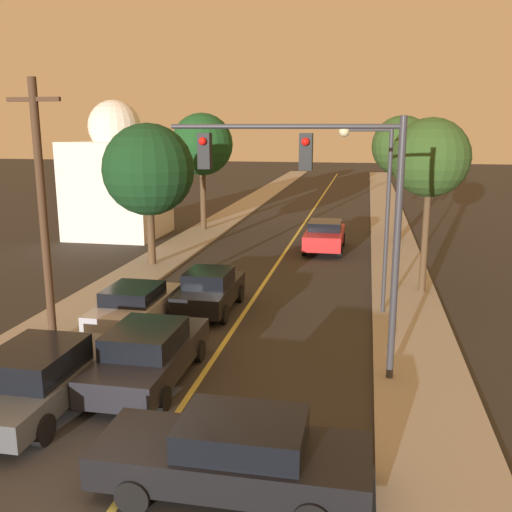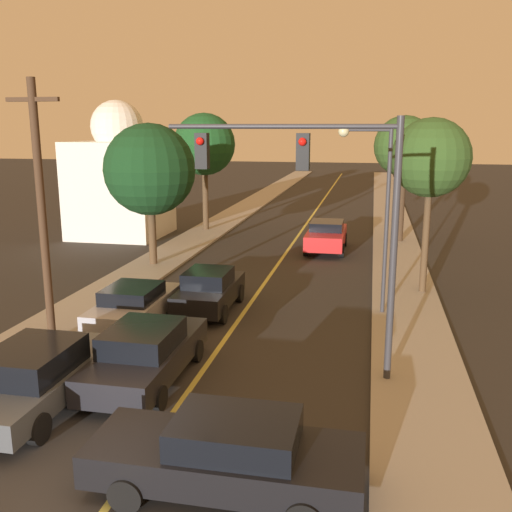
# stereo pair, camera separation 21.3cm
# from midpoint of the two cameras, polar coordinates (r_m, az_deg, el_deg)

# --- Properties ---
(ground_plane) EXTENTS (200.00, 200.00, 0.00)m
(ground_plane) POSITION_cam_midpoint_polar(r_m,az_deg,el_deg) (11.35, -13.48, -22.46)
(ground_plane) COLOR #2D2B28
(road_surface) EXTENTS (8.97, 80.00, 0.01)m
(road_surface) POSITION_cam_midpoint_polar(r_m,az_deg,el_deg) (44.98, 6.06, 4.43)
(road_surface) COLOR #2D2B28
(road_surface) RESTS_ON ground
(sidewalk_left) EXTENTS (2.50, 80.00, 0.12)m
(sidewalk_left) POSITION_cam_midpoint_polar(r_m,az_deg,el_deg) (45.87, -1.11, 4.73)
(sidewalk_left) COLOR #9E998E
(sidewalk_left) RESTS_ON ground
(sidewalk_right) EXTENTS (2.50, 80.00, 0.12)m
(sidewalk_right) POSITION_cam_midpoint_polar(r_m,az_deg,el_deg) (44.81, 13.40, 4.19)
(sidewalk_right) COLOR #9E998E
(sidewalk_right) RESTS_ON ground
(car_near_lane_front) EXTENTS (2.01, 4.76, 1.54)m
(car_near_lane_front) POSITION_cam_midpoint_polar(r_m,az_deg,el_deg) (15.18, -10.58, -9.53)
(car_near_lane_front) COLOR black
(car_near_lane_front) RESTS_ON ground
(car_near_lane_second) EXTENTS (1.84, 4.05, 1.54)m
(car_near_lane_second) POSITION_cam_midpoint_polar(r_m,az_deg,el_deg) (20.48, -4.39, -3.41)
(car_near_lane_second) COLOR black
(car_near_lane_second) RESTS_ON ground
(car_outer_lane_front) EXTENTS (2.08, 5.01, 1.55)m
(car_outer_lane_front) POSITION_cam_midpoint_polar(r_m,az_deg,el_deg) (14.57, -20.63, -11.08)
(car_outer_lane_front) COLOR #474C51
(car_outer_lane_front) RESTS_ON ground
(car_outer_lane_second) EXTENTS (1.95, 4.26, 1.42)m
(car_outer_lane_second) POSITION_cam_midpoint_polar(r_m,az_deg,el_deg) (19.27, -11.74, -4.81)
(car_outer_lane_second) COLOR #A5A8B2
(car_outer_lane_second) RESTS_ON ground
(car_far_oncoming) EXTENTS (2.05, 4.60, 1.58)m
(car_far_oncoming) POSITION_cam_midpoint_polar(r_m,az_deg,el_deg) (30.61, 7.25, 2.05)
(car_far_oncoming) COLOR red
(car_far_oncoming) RESTS_ON ground
(car_crossing_right) EXTENTS (4.94, 1.98, 1.46)m
(car_crossing_right) POSITION_cam_midpoint_polar(r_m,az_deg,el_deg) (10.83, -2.26, -19.19)
(car_crossing_right) COLOR black
(car_crossing_right) RESTS_ON ground
(traffic_signal_mast) EXTENTS (5.82, 0.42, 6.63)m
(traffic_signal_mast) POSITION_cam_midpoint_polar(r_m,az_deg,el_deg) (14.29, 6.90, 6.30)
(traffic_signal_mast) COLOR #333338
(traffic_signal_mast) RESTS_ON ground
(streetlamp_right) EXTENTS (1.80, 0.36, 6.41)m
(streetlamp_right) POSITION_cam_midpoint_polar(r_m,az_deg,el_deg) (19.80, 12.09, 6.15)
(streetlamp_right) COLOR #333338
(streetlamp_right) RESTS_ON ground
(utility_pole_left) EXTENTS (1.60, 0.24, 7.71)m
(utility_pole_left) POSITION_cam_midpoint_polar(r_m,az_deg,el_deg) (17.68, -20.32, 4.36)
(utility_pole_left) COLOR #422D1E
(utility_pole_left) RESTS_ON ground
(tree_left_near) EXTENTS (4.22, 4.22, 6.56)m
(tree_left_near) POSITION_cam_midpoint_polar(r_m,az_deg,el_deg) (26.96, -10.36, 8.47)
(tree_left_near) COLOR #4C3823
(tree_left_near) RESTS_ON ground
(tree_left_far) EXTENTS (3.81, 3.81, 7.22)m
(tree_left_far) POSITION_cam_midpoint_polar(r_m,az_deg,el_deg) (35.96, -5.01, 11.02)
(tree_left_far) COLOR #4C3823
(tree_left_far) RESTS_ON ground
(tree_right_near) EXTENTS (2.99, 2.99, 6.73)m
(tree_right_near) POSITION_cam_midpoint_polar(r_m,az_deg,el_deg) (22.79, 17.35, 9.28)
(tree_right_near) COLOR #4C3823
(tree_right_near) RESTS_ON ground
(tree_right_far) EXTENTS (3.32, 3.32, 7.00)m
(tree_right_far) POSITION_cam_midpoint_polar(r_m,az_deg,el_deg) (33.10, 14.79, 10.50)
(tree_right_far) COLOR #3D2B1C
(tree_right_far) RESTS_ON ground
(domed_building_left) EXTENTS (5.14, 5.14, 8.03)m
(domed_building_left) POSITION_cam_midpoint_polar(r_m,az_deg,el_deg) (35.38, -13.28, 7.48)
(domed_building_left) COLOR silver
(domed_building_left) RESTS_ON ground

